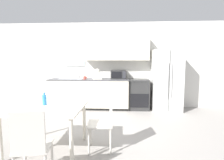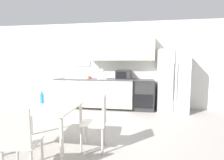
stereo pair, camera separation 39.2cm
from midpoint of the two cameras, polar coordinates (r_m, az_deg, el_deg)
name	(u,v)px [view 2 (the right image)]	position (r m, az deg, el deg)	size (l,w,h in m)	color
ground_plane	(89,134)	(3.72, -4.30, -17.19)	(12.00, 12.00, 0.00)	gray
wall_back	(111,62)	(5.67, 1.75, 5.91)	(12.00, 0.38, 2.70)	silver
kitchen_counter	(94,93)	(5.53, -3.80, -4.32)	(2.45, 0.67, 0.93)	#333333
oven_range	(143,95)	(5.43, 12.28, -4.75)	(0.61, 0.60, 0.92)	#2D2D2D
refrigerator	(172,81)	(5.41, 21.03, -0.29)	(0.84, 0.75, 1.81)	silver
kitchen_sink	(78,78)	(5.62, -9.10, 0.66)	(0.72, 0.45, 0.22)	#B7BABC
microwave	(124,74)	(5.43, 5.85, 1.80)	(0.48, 0.38, 0.27)	#282828
coffee_mug	(90,78)	(5.30, -5.25, 0.79)	(0.11, 0.08, 0.10)	#BF4C3F
grocery_bag_0	(102,75)	(5.30, -1.24, 1.70)	(0.31, 0.28, 0.31)	silver
dining_table	(43,111)	(3.16, -18.29, -9.58)	(1.16, 0.94, 0.72)	beige
dining_chair_near	(19,139)	(2.41, -23.95, -17.21)	(0.47, 0.47, 0.93)	beige
dining_chair_side	(99,118)	(2.96, -0.37, -12.31)	(0.44, 0.44, 0.93)	beige
drink_bottle	(42,98)	(3.30, -18.81, -5.63)	(0.07, 0.07, 0.23)	#338CD8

